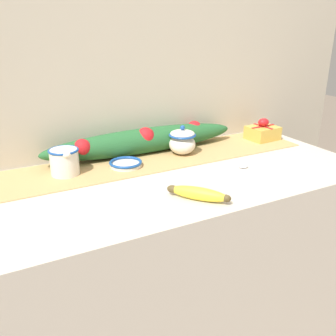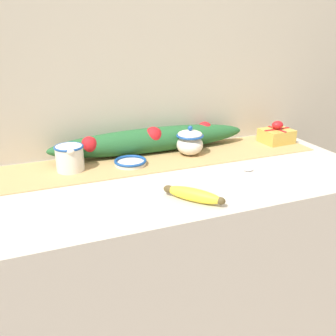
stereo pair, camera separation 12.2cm
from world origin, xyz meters
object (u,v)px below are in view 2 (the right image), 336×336
Objects in this scene: banana at (193,195)px; spoon at (244,170)px; cream_pitcher at (70,157)px; gift_box at (276,135)px; sugar_bowl at (190,142)px; small_dish at (130,162)px.

banana is 0.95× the size of spoon.
spoon is (0.57, -0.23, -0.05)m from cream_pitcher.
banana is 1.25× the size of gift_box.
cream_pitcher is 0.71× the size of banana.
gift_box is at bearing 1.20° from sugar_bowl.
banana is 0.31m from spoon.
cream_pitcher is 0.47m from sugar_bowl.
sugar_bowl is (0.47, -0.00, 0.00)m from cream_pitcher.
sugar_bowl reaches higher than small_dish.
cream_pitcher is 0.89× the size of gift_box.
sugar_bowl is 0.42m from banana.
sugar_bowl reaches higher than gift_box.
spoon is (0.36, -0.20, -0.01)m from small_dish.
spoon is at bearing -29.46° from small_dish.
banana is (0.09, -0.36, 0.01)m from small_dish.
cream_pitcher is at bearing -179.50° from gift_box.
small_dish is 0.89× the size of gift_box.
sugar_bowl is at bearing 128.32° from spoon.
small_dish is at bearing 163.75° from spoon.
gift_box is at bearing 50.54° from spoon.
banana is (0.30, -0.38, -0.03)m from cream_pitcher.
sugar_bowl is at bearing 66.81° from banana.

